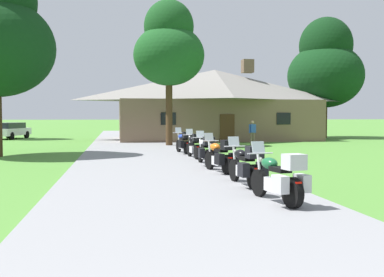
# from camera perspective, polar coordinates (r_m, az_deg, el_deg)

# --- Properties ---
(ground_plane) EXTENTS (500.00, 500.00, 0.00)m
(ground_plane) POSITION_cam_1_polar(r_m,az_deg,el_deg) (21.17, -5.60, -2.42)
(ground_plane) COLOR #4C8433
(asphalt_driveway) EXTENTS (6.40, 80.00, 0.06)m
(asphalt_driveway) POSITION_cam_1_polar(r_m,az_deg,el_deg) (19.18, -5.18, -2.88)
(asphalt_driveway) COLOR gray
(asphalt_driveway) RESTS_ON ground
(motorcycle_green_nearest_to_camera) EXTENTS (0.95, 2.07, 1.30)m
(motorcycle_green_nearest_to_camera) POSITION_cam_1_polar(r_m,az_deg,el_deg) (9.75, 11.30, -5.07)
(motorcycle_green_nearest_to_camera) COLOR black
(motorcycle_green_nearest_to_camera) RESTS_ON asphalt_driveway
(motorcycle_black_second_in_row) EXTENTS (0.83, 2.08, 1.30)m
(motorcycle_black_second_in_row) POSITION_cam_1_polar(r_m,az_deg,el_deg) (12.07, 7.06, -3.51)
(motorcycle_black_second_in_row) COLOR black
(motorcycle_black_second_in_row) RESTS_ON asphalt_driveway
(motorcycle_orange_third_in_row) EXTENTS (0.99, 2.06, 1.30)m
(motorcycle_orange_third_in_row) POSITION_cam_1_polar(r_m,az_deg,el_deg) (14.89, 3.76, -2.29)
(motorcycle_orange_third_in_row) COLOR black
(motorcycle_orange_third_in_row) RESTS_ON asphalt_driveway
(motorcycle_white_fourth_in_row) EXTENTS (0.73, 2.08, 1.30)m
(motorcycle_white_fourth_in_row) POSITION_cam_1_polar(r_m,az_deg,el_deg) (17.22, 1.78, -1.59)
(motorcycle_white_fourth_in_row) COLOR black
(motorcycle_white_fourth_in_row) RESTS_ON asphalt_driveway
(motorcycle_black_fifth_in_row) EXTENTS (0.66, 2.08, 1.30)m
(motorcycle_black_fifth_in_row) POSITION_cam_1_polar(r_m,az_deg,el_deg) (20.03, 0.27, -0.93)
(motorcycle_black_fifth_in_row) COLOR black
(motorcycle_black_fifth_in_row) RESTS_ON asphalt_driveway
(motorcycle_blue_farthest_in_row) EXTENTS (0.91, 2.08, 1.30)m
(motorcycle_blue_farthest_in_row) POSITION_cam_1_polar(r_m,az_deg,el_deg) (22.56, -1.04, -0.54)
(motorcycle_blue_farthest_in_row) COLOR black
(motorcycle_blue_farthest_in_row) RESTS_ON asphalt_driveway
(stone_lodge) EXTENTS (16.63, 9.03, 6.71)m
(stone_lodge) POSITION_cam_1_polar(r_m,az_deg,el_deg) (37.14, 2.94, 4.48)
(stone_lodge) COLOR brown
(stone_lodge) RESTS_ON ground
(bystander_blue_shirt_near_lodge) EXTENTS (0.53, 0.31, 1.67)m
(bystander_blue_shirt_near_lodge) POSITION_cam_1_polar(r_m,az_deg,el_deg) (30.00, 7.77, 0.90)
(bystander_blue_shirt_near_lodge) COLOR #75664C
(bystander_blue_shirt_near_lodge) RESTS_ON ground
(tree_by_lodge_front) EXTENTS (4.60, 4.60, 9.46)m
(tree_by_lodge_front) POSITION_cam_1_polar(r_m,az_deg,el_deg) (29.31, -2.98, 11.63)
(tree_by_lodge_front) COLOR #422D19
(tree_by_lodge_front) RESTS_ON ground
(tree_right_of_lodge) EXTENTS (6.75, 6.75, 10.84)m
(tree_right_of_lodge) POSITION_cam_1_polar(r_m,az_deg,el_deg) (42.28, 16.77, 8.81)
(tree_right_of_lodge) COLOR #422D19
(tree_right_of_lodge) RESTS_ON ground
(parked_white_suv_far_left) EXTENTS (2.87, 4.90, 1.40)m
(parked_white_suv_far_left) POSITION_cam_1_polar(r_m,az_deg,el_deg) (41.28, -22.42, 1.02)
(parked_white_suv_far_left) COLOR silver
(parked_white_suv_far_left) RESTS_ON ground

